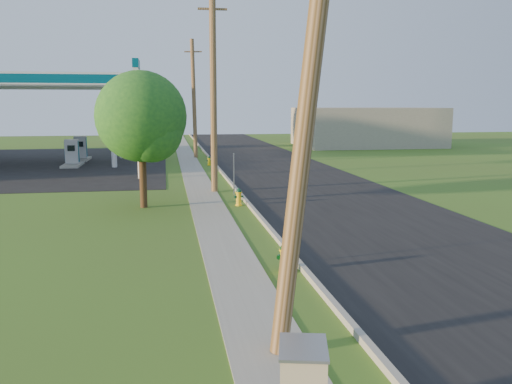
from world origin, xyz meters
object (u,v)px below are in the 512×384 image
at_px(utility_pole_mid, 213,91).
at_px(hydrant_mid, 239,197).
at_px(utility_pole_far, 194,99).
at_px(price_pylon, 137,85).
at_px(hydrant_far, 209,161).
at_px(hydrant_near, 285,258).
at_px(fuel_pump_se, 81,151).
at_px(tree_verge, 143,120).
at_px(tree_lot, 140,100).
at_px(fuel_pump_ne, 72,156).
at_px(utility_pole_near, 311,74).

distance_m(utility_pole_mid, hydrant_mid, 6.09).
relative_size(utility_pole_far, price_pylon, 1.39).
distance_m(utility_pole_far, hydrant_far, 7.58).
bearing_deg(utility_pole_far, utility_pole_mid, -90.00).
height_order(utility_pole_mid, hydrant_near, utility_pole_mid).
bearing_deg(fuel_pump_se, utility_pole_far, 6.41).
height_order(tree_verge, tree_lot, tree_lot).
relative_size(price_pylon, tree_verge, 1.20).
bearing_deg(tree_verge, hydrant_near, -68.42).
distance_m(tree_lot, hydrant_far, 16.10).
xyz_separation_m(utility_pole_far, hydrant_mid, (0.69, -21.96, -4.42)).
distance_m(fuel_pump_ne, hydrant_near, 28.14).
relative_size(fuel_pump_ne, hydrant_far, 4.57).
distance_m(fuel_pump_ne, fuel_pump_se, 4.00).
relative_size(utility_pole_mid, hydrant_mid, 12.54).
bearing_deg(utility_pole_near, tree_verge, 102.82).
height_order(fuel_pump_ne, tree_lot, tree_lot).
relative_size(price_pylon, hydrant_far, 9.78).
bearing_deg(hydrant_near, hydrant_mid, 89.51).
height_order(utility_pole_mid, utility_pole_far, utility_pole_mid).
distance_m(utility_pole_near, tree_verge, 14.64).
xyz_separation_m(fuel_pump_ne, fuel_pump_se, (0.00, 4.00, 0.00)).
bearing_deg(hydrant_mid, tree_lot, 99.99).
distance_m(utility_pole_near, hydrant_near, 6.34).
height_order(utility_pole_near, utility_pole_far, utility_pole_far).
bearing_deg(hydrant_mid, fuel_pump_se, 114.58).
distance_m(utility_pole_far, fuel_pump_ne, 10.99).
xyz_separation_m(fuel_pump_ne, hydrant_far, (9.58, -1.09, -0.38)).
bearing_deg(price_pylon, hydrant_mid, -64.14).
bearing_deg(hydrant_near, hydrant_far, 89.82).
bearing_deg(fuel_pump_ne, hydrant_near, -70.26).
bearing_deg(fuel_pump_ne, utility_pole_far, 29.33).
bearing_deg(utility_pole_near, tree_lot, 95.99).
distance_m(tree_verge, tree_lot, 30.26).
xyz_separation_m(utility_pole_far, hydrant_near, (0.61, -31.49, -4.42)).
bearing_deg(fuel_pump_ne, hydrant_mid, -60.53).
relative_size(utility_pole_near, utility_pole_far, 1.00).
bearing_deg(fuel_pump_se, tree_verge, -74.75).
relative_size(fuel_pump_se, hydrant_near, 4.04).
height_order(fuel_pump_se, tree_verge, tree_verge).
relative_size(utility_pole_mid, tree_verge, 1.72).
bearing_deg(tree_lot, fuel_pump_ne, -107.48).
height_order(utility_pole_far, tree_verge, utility_pole_far).
bearing_deg(price_pylon, fuel_pump_ne, 123.69).
xyz_separation_m(utility_pole_far, fuel_pump_ne, (-8.90, -5.00, -4.08)).
xyz_separation_m(fuel_pump_se, price_pylon, (5.00, -11.50, 4.71)).
relative_size(fuel_pump_ne, price_pylon, 0.47).
bearing_deg(tree_lot, utility_pole_far, -61.07).
xyz_separation_m(tree_verge, hydrant_mid, (3.93, -0.20, -3.29)).
relative_size(price_pylon, hydrant_mid, 8.77).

